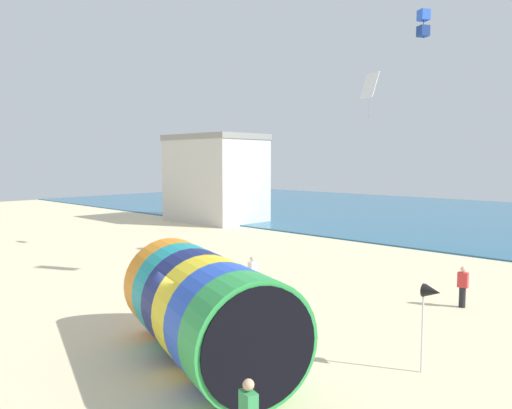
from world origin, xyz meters
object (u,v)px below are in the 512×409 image
at_px(kite_white_diamond, 370,86).
at_px(giant_inflatable_tube, 205,309).
at_px(bystander_near_water, 252,274).
at_px(kite_blue_box, 423,23).
at_px(bystander_mid_beach, 463,287).
at_px(beach_flag, 431,295).

bearing_deg(kite_white_diamond, giant_inflatable_tube, -75.09).
relative_size(giant_inflatable_tube, bystander_near_water, 4.60).
distance_m(kite_blue_box, bystander_mid_beach, 13.82).
bearing_deg(kite_white_diamond, kite_blue_box, 33.29).
bearing_deg(giant_inflatable_tube, beach_flag, 36.24).
xyz_separation_m(giant_inflatable_tube, kite_blue_box, (-1.70, 15.87, 10.89)).
distance_m(kite_white_diamond, bystander_mid_beach, 11.85).
bearing_deg(kite_white_diamond, bystander_near_water, -91.64).
height_order(kite_blue_box, bystander_mid_beach, kite_blue_box).
bearing_deg(bystander_near_water, kite_white_diamond, 88.36).
relative_size(kite_white_diamond, beach_flag, 0.98).
height_order(kite_white_diamond, beach_flag, kite_white_diamond).
bearing_deg(giant_inflatable_tube, bystander_near_water, 124.29).
bearing_deg(kite_blue_box, bystander_near_water, -103.63).
height_order(giant_inflatable_tube, bystander_mid_beach, giant_inflatable_tube).
relative_size(bystander_near_water, beach_flag, 0.65).
xyz_separation_m(kite_white_diamond, beach_flag, (8.59, -10.98, -7.25)).
height_order(kite_white_diamond, bystander_near_water, kite_white_diamond).
relative_size(giant_inflatable_tube, beach_flag, 3.00).
distance_m(bystander_mid_beach, beach_flag, 6.88).
height_order(bystander_near_water, bystander_mid_beach, bystander_mid_beach).
bearing_deg(giant_inflatable_tube, kite_blue_box, 96.10).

